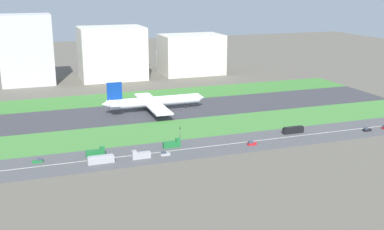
{
  "coord_description": "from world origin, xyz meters",
  "views": [
    {
      "loc": [
        -92.04,
        -275.71,
        75.84
      ],
      "look_at": [
        -7.31,
        -36.5,
        6.0
      ],
      "focal_mm": 44.59,
      "sensor_mm": 36.0,
      "label": 1
    }
  ],
  "objects_px": {
    "car_4": "(38,161)",
    "fuel_tank_east": "(204,58)",
    "bus_1": "(293,130)",
    "terminal_building": "(26,50)",
    "bus_0": "(101,159)",
    "truck_2": "(141,155)",
    "fuel_tank_centre": "(169,58)",
    "traffic_light": "(180,133)",
    "car_3": "(367,130)",
    "truck_0": "(172,144)",
    "fuel_tank_west": "(136,59)",
    "airliner": "(153,102)",
    "car_1": "(165,154)",
    "truck_1": "(96,153)",
    "office_tower": "(191,54)",
    "hangar_building": "(112,53)",
    "car_2": "(252,143)"
  },
  "relations": [
    {
      "from": "car_4",
      "to": "fuel_tank_east",
      "type": "xyz_separation_m",
      "value": [
        164.54,
        227.0,
        5.29
      ]
    },
    {
      "from": "bus_1",
      "to": "terminal_building",
      "type": "height_order",
      "value": "terminal_building"
    },
    {
      "from": "bus_0",
      "to": "car_4",
      "type": "xyz_separation_m",
      "value": [
        -25.99,
        10.0,
        -0.9
      ]
    },
    {
      "from": "bus_1",
      "to": "truck_2",
      "type": "distance_m",
      "value": 85.09
    },
    {
      "from": "bus_0",
      "to": "fuel_tank_east",
      "type": "bearing_deg",
      "value": -120.31
    },
    {
      "from": "truck_2",
      "to": "fuel_tank_centre",
      "type": "distance_m",
      "value": 251.72
    },
    {
      "from": "traffic_light",
      "to": "fuel_tank_east",
      "type": "relative_size",
      "value": 0.33
    },
    {
      "from": "car_3",
      "to": "fuel_tank_centre",
      "type": "bearing_deg",
      "value": -80.67
    },
    {
      "from": "truck_0",
      "to": "fuel_tank_west",
      "type": "xyz_separation_m",
      "value": [
        35.36,
        227.0,
        6.61
      ]
    },
    {
      "from": "airliner",
      "to": "traffic_light",
      "type": "distance_m",
      "value": 60.07
    },
    {
      "from": "car_1",
      "to": "bus_0",
      "type": "distance_m",
      "value": 29.08
    },
    {
      "from": "car_4",
      "to": "truck_1",
      "type": "bearing_deg",
      "value": -0.0
    },
    {
      "from": "airliner",
      "to": "truck_1",
      "type": "bearing_deg",
      "value": -123.53
    },
    {
      "from": "car_3",
      "to": "car_4",
      "type": "xyz_separation_m",
      "value": [
        -167.37,
        10.0,
        0.0
      ]
    },
    {
      "from": "bus_0",
      "to": "car_1",
      "type": "bearing_deg",
      "value": -180.0
    },
    {
      "from": "bus_1",
      "to": "terminal_building",
      "type": "bearing_deg",
      "value": 125.12
    },
    {
      "from": "fuel_tank_east",
      "to": "fuel_tank_centre",
      "type": "bearing_deg",
      "value": 180.0
    },
    {
      "from": "car_3",
      "to": "car_4",
      "type": "height_order",
      "value": "same"
    },
    {
      "from": "bus_1",
      "to": "traffic_light",
      "type": "height_order",
      "value": "traffic_light"
    },
    {
      "from": "truck_2",
      "to": "office_tower",
      "type": "distance_m",
      "value": 213.33
    },
    {
      "from": "bus_1",
      "to": "airliner",
      "type": "bearing_deg",
      "value": 130.45
    },
    {
      "from": "fuel_tank_east",
      "to": "traffic_light",
      "type": "bearing_deg",
      "value": -113.71
    },
    {
      "from": "bus_1",
      "to": "truck_0",
      "type": "xyz_separation_m",
      "value": [
        -66.6,
        0.0,
        -0.15
      ]
    },
    {
      "from": "car_3",
      "to": "hangar_building",
      "type": "distance_m",
      "value": 217.79
    },
    {
      "from": "bus_1",
      "to": "truck_1",
      "type": "relative_size",
      "value": 1.38
    },
    {
      "from": "car_2",
      "to": "office_tower",
      "type": "height_order",
      "value": "office_tower"
    },
    {
      "from": "car_1",
      "to": "fuel_tank_east",
      "type": "height_order",
      "value": "fuel_tank_east"
    },
    {
      "from": "bus_1",
      "to": "terminal_building",
      "type": "distance_m",
      "value": 223.93
    },
    {
      "from": "truck_1",
      "to": "fuel_tank_west",
      "type": "distance_m",
      "value": 238.17
    },
    {
      "from": "airliner",
      "to": "truck_0",
      "type": "relative_size",
      "value": 7.74
    },
    {
      "from": "airliner",
      "to": "car_4",
      "type": "distance_m",
      "value": 97.99
    },
    {
      "from": "car_1",
      "to": "office_tower",
      "type": "height_order",
      "value": "office_tower"
    },
    {
      "from": "truck_0",
      "to": "truck_1",
      "type": "xyz_separation_m",
      "value": [
        -36.43,
        0.0,
        0.0
      ]
    },
    {
      "from": "truck_2",
      "to": "car_2",
      "type": "distance_m",
      "value": 55.3
    },
    {
      "from": "terminal_building",
      "to": "car_1",
      "type": "bearing_deg",
      "value": -74.08
    },
    {
      "from": "car_1",
      "to": "truck_0",
      "type": "height_order",
      "value": "truck_0"
    },
    {
      "from": "bus_1",
      "to": "bus_0",
      "type": "height_order",
      "value": "same"
    },
    {
      "from": "car_3",
      "to": "truck_1",
      "type": "height_order",
      "value": "truck_1"
    },
    {
      "from": "hangar_building",
      "to": "office_tower",
      "type": "distance_m",
      "value": 69.08
    },
    {
      "from": "traffic_light",
      "to": "fuel_tank_east",
      "type": "bearing_deg",
      "value": 66.29
    },
    {
      "from": "car_1",
      "to": "hangar_building",
      "type": "relative_size",
      "value": 0.08
    },
    {
      "from": "bus_0",
      "to": "car_2",
      "type": "distance_m",
      "value": 73.13
    },
    {
      "from": "airliner",
      "to": "truck_2",
      "type": "distance_m",
      "value": 82.51
    },
    {
      "from": "fuel_tank_centre",
      "to": "fuel_tank_east",
      "type": "relative_size",
      "value": 1.09
    },
    {
      "from": "truck_1",
      "to": "hangar_building",
      "type": "relative_size",
      "value": 0.16
    },
    {
      "from": "car_4",
      "to": "hangar_building",
      "type": "distance_m",
      "value": 194.86
    },
    {
      "from": "airliner",
      "to": "truck_0",
      "type": "xyz_separation_m",
      "value": [
        -8.63,
        -68.0,
        -4.56
      ]
    },
    {
      "from": "truck_2",
      "to": "airliner",
      "type": "bearing_deg",
      "value": -108.78
    },
    {
      "from": "fuel_tank_west",
      "to": "fuel_tank_east",
      "type": "height_order",
      "value": "fuel_tank_west"
    },
    {
      "from": "traffic_light",
      "to": "terminal_building",
      "type": "height_order",
      "value": "terminal_building"
    }
  ]
}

